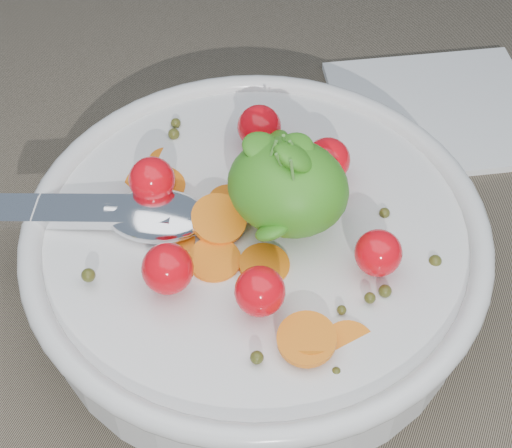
% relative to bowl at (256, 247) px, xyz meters
% --- Properties ---
extents(ground, '(6.00, 6.00, 0.00)m').
position_rel_bowl_xyz_m(ground, '(0.02, 0.02, -0.03)').
color(ground, '#776A55').
rests_on(ground, ground).
extents(bowl, '(0.32, 0.29, 0.13)m').
position_rel_bowl_xyz_m(bowl, '(0.00, 0.00, 0.00)').
color(bowl, silver).
rests_on(bowl, ground).
extents(napkin, '(0.21, 0.20, 0.01)m').
position_rel_bowl_xyz_m(napkin, '(0.07, 0.21, -0.03)').
color(napkin, white).
rests_on(napkin, ground).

